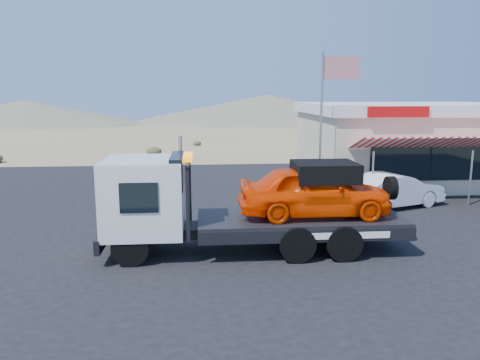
{
  "coord_description": "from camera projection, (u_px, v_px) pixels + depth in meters",
  "views": [
    {
      "loc": [
        -0.13,
        -14.1,
        4.42
      ],
      "look_at": [
        1.18,
        1.57,
        1.5
      ],
      "focal_mm": 35.0,
      "sensor_mm": 36.0,
      "label": 1
    }
  ],
  "objects": [
    {
      "name": "ground",
      "position": [
        207.0,
        237.0,
        14.63
      ],
      "size": [
        120.0,
        120.0,
        0.0
      ],
      "primitive_type": "plane",
      "color": "#8C754F",
      "rests_on": "ground"
    },
    {
      "name": "asphalt_lot",
      "position": [
        258.0,
        211.0,
        17.73
      ],
      "size": [
        32.0,
        24.0,
        0.02
      ],
      "primitive_type": "cube",
      "color": "black",
      "rests_on": "ground"
    },
    {
      "name": "tow_truck",
      "position": [
        246.0,
        200.0,
        13.07
      ],
      "size": [
        8.3,
        2.46,
        2.78
      ],
      "color": "black",
      "rests_on": "asphalt_lot"
    },
    {
      "name": "white_sedan",
      "position": [
        394.0,
        190.0,
        18.26
      ],
      "size": [
        4.34,
        2.78,
        1.35
      ],
      "primitive_type": "imported",
      "rotation": [
        0.0,
        0.0,
        1.93
      ],
      "color": "silver",
      "rests_on": "asphalt_lot"
    },
    {
      "name": "jerky_store",
      "position": [
        409.0,
        142.0,
        23.92
      ],
      "size": [
        10.4,
        9.97,
        3.9
      ],
      "color": "beige",
      "rests_on": "asphalt_lot"
    },
    {
      "name": "flagpole",
      "position": [
        327.0,
        110.0,
        18.76
      ],
      "size": [
        1.55,
        0.1,
        6.0
      ],
      "color": "#99999E",
      "rests_on": "asphalt_lot"
    },
    {
      "name": "distant_hills",
      "position": [
        134.0,
        111.0,
        67.52
      ],
      "size": [
        126.0,
        48.0,
        4.2
      ],
      "color": "#726B59",
      "rests_on": "ground"
    }
  ]
}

